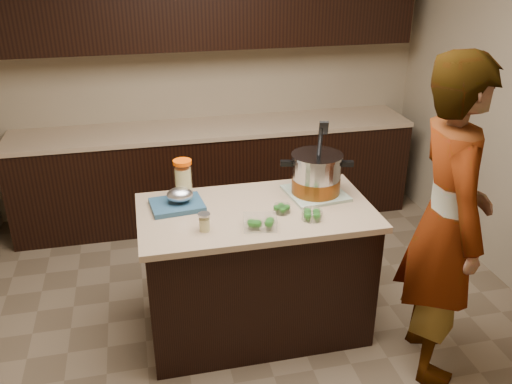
{
  "coord_description": "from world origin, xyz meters",
  "views": [
    {
      "loc": [
        -0.67,
        -2.93,
        2.43
      ],
      "look_at": [
        0.0,
        0.0,
        1.02
      ],
      "focal_mm": 38.0,
      "sensor_mm": 36.0,
      "label": 1
    }
  ],
  "objects_px": {
    "island": "(256,270)",
    "stock_pot": "(316,176)",
    "person": "(447,223)",
    "lemonade_pitcher": "(183,183)"
  },
  "relations": [
    {
      "from": "stock_pot",
      "to": "lemonade_pitcher",
      "type": "height_order",
      "value": "stock_pot"
    },
    {
      "from": "island",
      "to": "stock_pot",
      "type": "distance_m",
      "value": 0.73
    },
    {
      "from": "island",
      "to": "person",
      "type": "bearing_deg",
      "value": -29.16
    },
    {
      "from": "island",
      "to": "stock_pot",
      "type": "bearing_deg",
      "value": 16.31
    },
    {
      "from": "island",
      "to": "lemonade_pitcher",
      "type": "distance_m",
      "value": 0.75
    },
    {
      "from": "stock_pot",
      "to": "island",
      "type": "bearing_deg",
      "value": -149.76
    },
    {
      "from": "stock_pot",
      "to": "lemonade_pitcher",
      "type": "distance_m",
      "value": 0.86
    },
    {
      "from": "island",
      "to": "person",
      "type": "distance_m",
      "value": 1.24
    },
    {
      "from": "island",
      "to": "person",
      "type": "height_order",
      "value": "person"
    },
    {
      "from": "island",
      "to": "stock_pot",
      "type": "relative_size",
      "value": 3.07
    }
  ]
}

